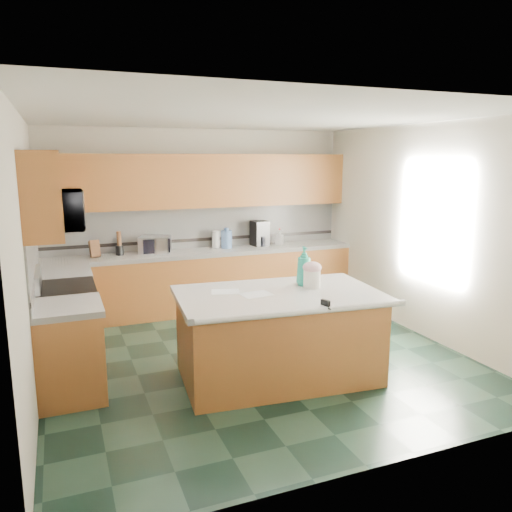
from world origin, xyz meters
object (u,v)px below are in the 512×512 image
toaster_oven (155,245)px  coffee_maker (260,233)px  knife_block (95,249)px  island_base (278,338)px  treat_jar (312,279)px  soap_bottle_island (304,266)px  island_top (278,295)px

toaster_oven → coffee_maker: (1.65, 0.03, 0.07)m
knife_block → island_base: bearing=-67.5°
treat_jar → knife_block: 3.28m
knife_block → coffee_maker: (2.48, 0.03, 0.08)m
island_base → coffee_maker: size_ratio=5.02×
treat_jar → toaster_oven: 2.84m
coffee_maker → island_base: bearing=-113.4°
toaster_oven → coffee_maker: 1.65m
soap_bottle_island → knife_block: 3.16m
island_top → soap_bottle_island: 0.48m
soap_bottle_island → coffee_maker: soap_bottle_island is taller
island_top → knife_block: size_ratio=8.82×
island_top → knife_block: knife_block is taller
soap_bottle_island → knife_block: (-1.98, 2.46, -0.09)m
soap_bottle_island → toaster_oven: size_ratio=1.00×
island_base → knife_block: knife_block is taller
island_base → toaster_oven: size_ratio=4.65×
knife_block → soap_bottle_island: bearing=-60.1°
soap_bottle_island → knife_block: soap_bottle_island is taller
knife_block → toaster_oven: bearing=-8.8°
island_base → knife_block: 3.14m
treat_jar → island_top: bearing=176.9°
soap_bottle_island → coffee_maker: size_ratio=1.08×
treat_jar → coffee_maker: (0.47, 2.62, 0.10)m
island_top → toaster_oven: bearing=111.4°
toaster_oven → coffee_maker: coffee_maker is taller
island_base → coffee_maker: (0.88, 2.67, 0.68)m
treat_jar → knife_block: size_ratio=0.81×
soap_bottle_island → knife_block: size_ratio=1.80×
soap_bottle_island → treat_jar: bearing=-67.7°
knife_block → toaster_oven: same height
island_base → soap_bottle_island: bearing=29.5°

